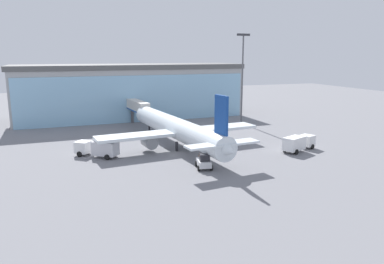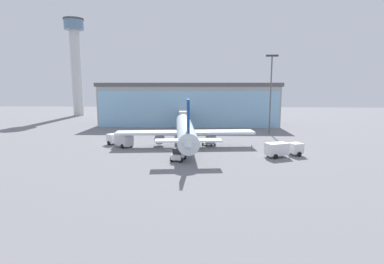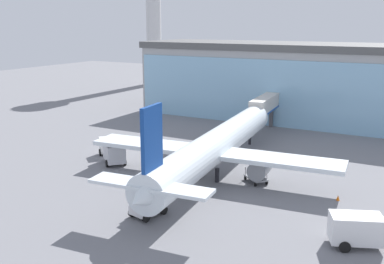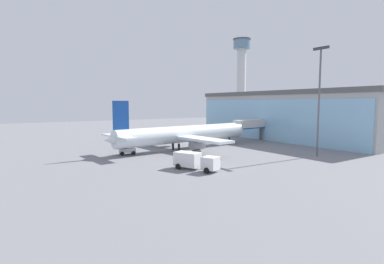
% 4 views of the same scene
% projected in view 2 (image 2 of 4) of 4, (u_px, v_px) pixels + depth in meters
% --- Properties ---
extents(ground, '(240.00, 240.00, 0.00)m').
position_uv_depth(ground, '(178.00, 149.00, 61.81)').
color(ground, slate).
extents(terminal_building, '(58.25, 16.93, 13.78)m').
position_uv_depth(terminal_building, '(189.00, 104.00, 99.77)').
color(terminal_building, '#A7A7A7').
rests_on(terminal_building, ground).
extents(jet_bridge, '(3.35, 11.69, 5.89)m').
position_uv_depth(jet_bridge, '(183.00, 115.00, 87.46)').
color(jet_bridge, beige).
rests_on(jet_bridge, ground).
extents(control_tower, '(8.31, 8.31, 40.49)m').
position_uv_depth(control_tower, '(76.00, 58.00, 126.87)').
color(control_tower, silver).
rests_on(control_tower, ground).
extents(apron_light_mast, '(3.20, 0.40, 20.96)m').
position_uv_depth(apron_light_mast, '(271.00, 88.00, 79.66)').
color(apron_light_mast, '#59595E').
rests_on(apron_light_mast, ground).
extents(airplane, '(29.58, 37.95, 10.79)m').
position_uv_depth(airplane, '(185.00, 130.00, 64.97)').
color(airplane, white).
rests_on(airplane, ground).
extents(catering_truck, '(6.98, 6.41, 2.65)m').
position_uv_depth(catering_truck, '(120.00, 139.00, 64.55)').
color(catering_truck, silver).
rests_on(catering_truck, ground).
extents(fuel_truck, '(7.58, 4.88, 2.65)m').
position_uv_depth(fuel_truck, '(283.00, 149.00, 55.09)').
color(fuel_truck, silver).
rests_on(fuel_truck, ground).
extents(baggage_cart, '(3.19, 2.99, 1.50)m').
position_uv_depth(baggage_cart, '(209.00, 143.00, 65.27)').
color(baggage_cart, gray).
rests_on(baggage_cart, ground).
extents(pushback_tug, '(2.72, 3.50, 2.30)m').
position_uv_depth(pushback_tug, '(178.00, 155.00, 52.29)').
color(pushback_tug, silver).
rests_on(pushback_tug, ground).
extents(safety_cone_nose, '(0.36, 0.36, 0.55)m').
position_uv_depth(safety_cone_nose, '(191.00, 151.00, 58.76)').
color(safety_cone_nose, orange).
rests_on(safety_cone_nose, ground).
extents(safety_cone_wingtip, '(0.36, 0.36, 0.55)m').
position_uv_depth(safety_cone_wingtip, '(252.00, 146.00, 63.96)').
color(safety_cone_wingtip, orange).
rests_on(safety_cone_wingtip, ground).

